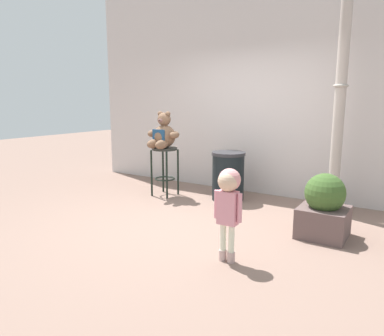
% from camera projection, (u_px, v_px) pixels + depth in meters
% --- Properties ---
extents(ground_plane, '(24.00, 24.00, 0.00)m').
position_uv_depth(ground_plane, '(186.00, 223.00, 4.67)').
color(ground_plane, '#83675B').
extents(building_wall, '(6.59, 0.30, 3.81)m').
position_uv_depth(building_wall, '(255.00, 81.00, 6.07)').
color(building_wall, beige).
rests_on(building_wall, ground_plane).
extents(bar_stool_with_teddy, '(0.42, 0.42, 0.81)m').
position_uv_depth(bar_stool_with_teddy, '(165.00, 161.00, 5.95)').
color(bar_stool_with_teddy, '#282A26').
rests_on(bar_stool_with_teddy, ground_plane).
extents(teddy_bear, '(0.58, 0.52, 0.59)m').
position_uv_depth(teddy_bear, '(163.00, 135.00, 5.84)').
color(teddy_bear, brown).
rests_on(teddy_bear, bar_stool_with_teddy).
extents(child_walking, '(0.30, 0.24, 0.94)m').
position_uv_depth(child_walking, '(228.00, 195.00, 3.45)').
color(child_walking, '#C2A29D').
rests_on(child_walking, ground_plane).
extents(trash_bin, '(0.54, 0.54, 0.77)m').
position_uv_depth(trash_bin, '(228.00, 176.00, 5.72)').
color(trash_bin, black).
rests_on(trash_bin, ground_plane).
extents(lamppost, '(0.35, 0.35, 3.07)m').
position_uv_depth(lamppost, '(338.00, 126.00, 4.88)').
color(lamppost, '#B0A5A2').
rests_on(lamppost, ground_plane).
extents(planter_with_shrub, '(0.54, 0.54, 0.76)m').
position_uv_depth(planter_with_shrub, '(324.00, 208.00, 4.15)').
color(planter_with_shrub, brown).
rests_on(planter_with_shrub, ground_plane).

